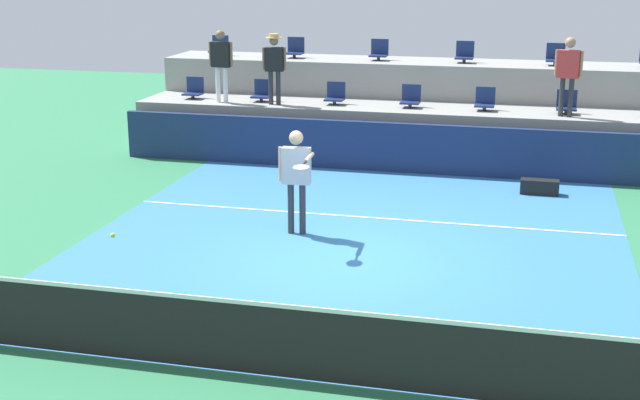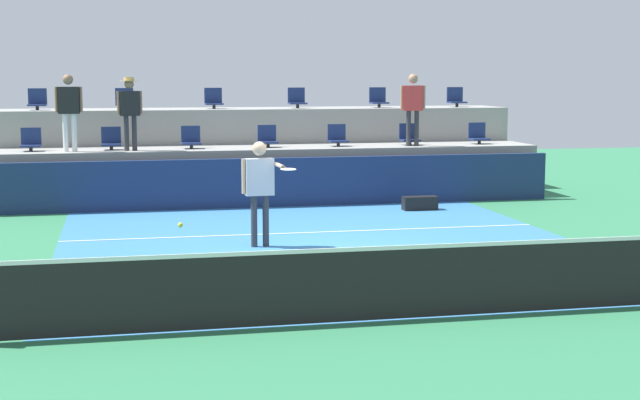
% 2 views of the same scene
% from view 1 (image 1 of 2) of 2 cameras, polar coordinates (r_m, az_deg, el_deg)
% --- Properties ---
extents(ground_plane, '(40.00, 40.00, 0.00)m').
position_cam_1_polar(ground_plane, '(13.74, 1.42, -4.04)').
color(ground_plane, '#2D754C').
extents(court_inner_paint, '(9.00, 10.00, 0.01)m').
position_cam_1_polar(court_inner_paint, '(14.66, 2.27, -2.73)').
color(court_inner_paint, teal).
rests_on(court_inner_paint, ground_plane).
extents(court_service_line, '(9.00, 0.06, 0.00)m').
position_cam_1_polar(court_service_line, '(15.97, 3.28, -1.16)').
color(court_service_line, white).
rests_on(court_service_line, ground_plane).
extents(tennis_net, '(10.48, 0.08, 1.07)m').
position_cam_1_polar(tennis_net, '(9.97, -3.57, -8.96)').
color(tennis_net, black).
rests_on(tennis_net, ground_plane).
extents(sponsor_backboard, '(13.00, 0.16, 1.10)m').
position_cam_1_polar(sponsor_backboard, '(19.27, 5.29, 3.45)').
color(sponsor_backboard, navy).
rests_on(sponsor_backboard, ground_plane).
extents(seating_tier_lower, '(13.00, 1.80, 1.25)m').
position_cam_1_polar(seating_tier_lower, '(20.51, 5.85, 4.41)').
color(seating_tier_lower, gray).
rests_on(seating_tier_lower, ground_plane).
extents(seating_tier_upper, '(13.00, 1.80, 2.10)m').
position_cam_1_polar(seating_tier_upper, '(22.19, 6.54, 6.38)').
color(seating_tier_upper, gray).
rests_on(seating_tier_upper, ground_plane).
extents(stadium_chair_lower_far_left, '(0.44, 0.40, 0.52)m').
position_cam_1_polar(stadium_chair_lower_far_left, '(21.67, -8.29, 7.20)').
color(stadium_chair_lower_far_left, '#2D2D33').
rests_on(stadium_chair_lower_far_left, seating_tier_lower).
extents(stadium_chair_lower_left, '(0.44, 0.40, 0.52)m').
position_cam_1_polar(stadium_chair_lower_left, '(21.08, -3.82, 7.08)').
color(stadium_chair_lower_left, '#2D2D33').
rests_on(stadium_chair_lower_left, seating_tier_lower).
extents(stadium_chair_lower_mid_left, '(0.44, 0.40, 0.52)m').
position_cam_1_polar(stadium_chair_lower_mid_left, '(20.61, 1.01, 6.92)').
color(stadium_chair_lower_mid_left, '#2D2D33').
rests_on(stadium_chair_lower_mid_left, seating_tier_lower).
extents(stadium_chair_lower_center, '(0.44, 0.40, 0.52)m').
position_cam_1_polar(stadium_chair_lower_center, '(20.30, 5.98, 6.69)').
color(stadium_chair_lower_center, '#2D2D33').
rests_on(stadium_chair_lower_center, seating_tier_lower).
extents(stadium_chair_lower_mid_right, '(0.44, 0.40, 0.52)m').
position_cam_1_polar(stadium_chair_lower_mid_right, '(20.14, 10.80, 6.42)').
color(stadium_chair_lower_mid_right, '#2D2D33').
rests_on(stadium_chair_lower_mid_right, seating_tier_lower).
extents(stadium_chair_lower_right, '(0.44, 0.40, 0.52)m').
position_cam_1_polar(stadium_chair_lower_right, '(20.13, 15.91, 6.09)').
color(stadium_chair_lower_right, '#2D2D33').
rests_on(stadium_chair_lower_right, seating_tier_lower).
extents(stadium_chair_upper_far_left, '(0.44, 0.40, 0.52)m').
position_cam_1_polar(stadium_chair_upper_far_left, '(23.22, -6.63, 9.94)').
color(stadium_chair_upper_far_left, '#2D2D33').
rests_on(stadium_chair_upper_far_left, seating_tier_upper).
extents(stadium_chair_upper_left, '(0.44, 0.40, 0.52)m').
position_cam_1_polar(stadium_chair_upper_left, '(22.59, -1.65, 9.88)').
color(stadium_chair_upper_left, '#2D2D33').
rests_on(stadium_chair_upper_left, seating_tier_upper).
extents(stadium_chair_upper_mid_left, '(0.44, 0.40, 0.52)m').
position_cam_1_polar(stadium_chair_upper_mid_left, '(22.11, 3.91, 9.72)').
color(stadium_chair_upper_mid_left, '#2D2D33').
rests_on(stadium_chair_upper_mid_left, seating_tier_upper).
extents(stadium_chair_upper_mid_right, '(0.44, 0.40, 0.52)m').
position_cam_1_polar(stadium_chair_upper_mid_right, '(21.85, 9.49, 9.46)').
color(stadium_chair_upper_mid_right, '#2D2D33').
rests_on(stadium_chair_upper_mid_right, seating_tier_upper).
extents(stadium_chair_upper_right, '(0.44, 0.40, 0.52)m').
position_cam_1_polar(stadium_chair_upper_right, '(21.79, 15.22, 9.11)').
color(stadium_chair_upper_right, '#2D2D33').
rests_on(stadium_chair_upper_right, seating_tier_upper).
extents(tennis_player, '(0.79, 1.22, 1.82)m').
position_cam_1_polar(tennis_player, '(14.73, -1.56, 1.92)').
color(tennis_player, '#2D2D33').
rests_on(tennis_player, ground_plane).
extents(spectator_in_grey, '(0.60, 0.23, 1.71)m').
position_cam_1_polar(spectator_in_grey, '(20.90, -6.54, 9.20)').
color(spectator_in_grey, white).
rests_on(spectator_in_grey, seating_tier_lower).
extents(spectator_with_hat, '(0.57, 0.43, 1.65)m').
position_cam_1_polar(spectator_with_hat, '(20.49, -3.03, 9.06)').
color(spectator_with_hat, '#2D2D33').
rests_on(spectator_with_hat, seating_tier_lower).
extents(spectator_in_white, '(0.60, 0.27, 1.72)m').
position_cam_1_polar(spectator_in_white, '(19.63, 16.02, 8.28)').
color(spectator_in_white, '#2D2D33').
rests_on(spectator_in_white, seating_tier_lower).
extents(tennis_ball, '(0.07, 0.07, 0.07)m').
position_cam_1_polar(tennis_ball, '(12.08, -13.46, -2.28)').
color(tennis_ball, '#CCE033').
extents(equipment_bag, '(0.76, 0.28, 0.30)m').
position_cam_1_polar(equipment_bag, '(18.03, 14.24, 0.84)').
color(equipment_bag, black).
rests_on(equipment_bag, ground_plane).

